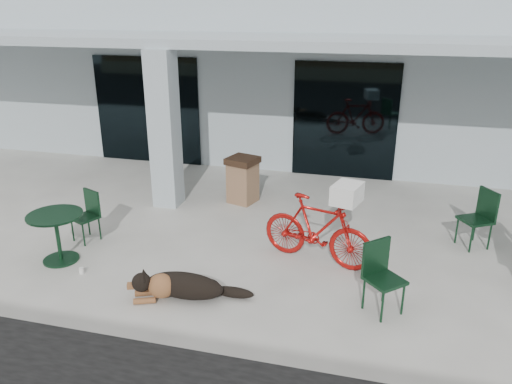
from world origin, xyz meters
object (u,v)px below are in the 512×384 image
(dog, at_px, (185,284))
(cafe_chair_near, at_px, (85,217))
(cafe_table_near, at_px, (58,238))
(trash_receptacle, at_px, (243,180))
(bicycle, at_px, (317,230))
(cafe_chair_far_b, at_px, (475,219))
(cafe_chair_far_a, at_px, (385,279))

(dog, height_order, cafe_chair_near, cafe_chair_near)
(cafe_chair_near, bearing_deg, cafe_table_near, -66.64)
(trash_receptacle, bearing_deg, cafe_chair_near, -131.30)
(bicycle, distance_m, cafe_table_near, 4.14)
(cafe_chair_near, height_order, trash_receptacle, trash_receptacle)
(cafe_table_near, height_order, trash_receptacle, trash_receptacle)
(cafe_chair_near, height_order, cafe_chair_far_b, cafe_chair_far_b)
(dog, distance_m, trash_receptacle, 3.75)
(cafe_chair_far_a, height_order, cafe_chair_far_b, cafe_chair_far_b)
(cafe_table_near, height_order, cafe_chair_far_b, cafe_chair_far_b)
(cafe_table_near, height_order, cafe_chair_near, cafe_chair_near)
(cafe_table_near, xyz_separation_m, trash_receptacle, (2.15, 3.22, 0.08))
(trash_receptacle, bearing_deg, cafe_chair_far_b, -12.89)
(cafe_chair_near, bearing_deg, cafe_chair_far_b, 35.91)
(cafe_chair_far_a, distance_m, cafe_chair_far_b, 2.79)
(bicycle, relative_size, cafe_table_near, 2.14)
(bicycle, bearing_deg, cafe_chair_far_a, -122.01)
(bicycle, distance_m, dog, 2.27)
(bicycle, relative_size, cafe_chair_far_b, 1.83)
(cafe_table_near, xyz_separation_m, cafe_chair_far_b, (6.53, 2.22, 0.10))
(dog, xyz_separation_m, cafe_table_near, (-2.38, 0.52, 0.19))
(dog, height_order, cafe_chair_far_b, cafe_chair_far_b)
(cafe_chair_far_a, bearing_deg, cafe_chair_far_b, 14.80)
(dog, distance_m, cafe_chair_near, 2.71)
(dog, xyz_separation_m, cafe_chair_far_a, (2.70, 0.36, 0.28))
(cafe_chair_far_a, distance_m, trash_receptacle, 4.47)
(dog, relative_size, cafe_chair_far_a, 1.31)
(cafe_chair_far_b, height_order, trash_receptacle, cafe_chair_far_b)
(cafe_chair_near, distance_m, trash_receptacle, 3.27)
(cafe_chair_near, height_order, cafe_chair_far_a, cafe_chair_far_a)
(cafe_chair_near, xyz_separation_m, cafe_chair_far_a, (5.08, -0.93, 0.05))
(bicycle, distance_m, cafe_chair_far_b, 2.79)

